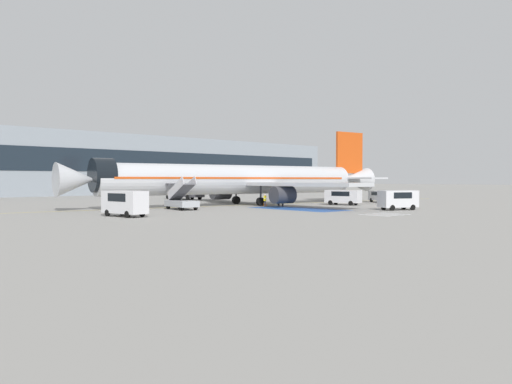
{
  "coord_description": "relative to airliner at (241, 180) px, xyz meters",
  "views": [
    {
      "loc": [
        -41.47,
        -51.01,
        3.49
      ],
      "look_at": [
        2.15,
        -3.26,
        1.85
      ],
      "focal_mm": 35.0,
      "sensor_mm": 36.0,
      "label": 1
    }
  ],
  "objects": [
    {
      "name": "apron_walkway_bar_1",
      "position": [
        -1.86,
        -23.34,
        -3.45
      ],
      "size": [
        0.44,
        3.6,
        0.01
      ],
      "primitive_type": "cube",
      "color": "silver",
      "rests_on": "ground_plane"
    },
    {
      "name": "terminal_building",
      "position": [
        8.87,
        58.24,
        3.52
      ],
      "size": [
        135.99,
        12.1,
        13.95
      ],
      "color": "#89939E",
      "rests_on": "ground_plane"
    },
    {
      "name": "service_van_1",
      "position": [
        20.61,
        -8.53,
        -2.38
      ],
      "size": [
        4.03,
        5.18,
        1.76
      ],
      "rotation": [
        0.0,
        0.0,
        5.79
      ],
      "color": "silver",
      "rests_on": "ground_plane"
    },
    {
      "name": "apron_stand_patch_blue",
      "position": [
        -0.66,
        -11.09,
        -3.45
      ],
      "size": [
        5.32,
        12.25,
        0.01
      ],
      "primitive_type": "cube",
      "color": "#2856A8",
      "rests_on": "ground_plane"
    },
    {
      "name": "apron_leadline_yellow",
      "position": [
        -0.66,
        0.09,
        -3.45
      ],
      "size": [
        81.11,
        11.8,
        0.01
      ],
      "primitive_type": "cube",
      "rotation": [
        0.0,
        0.0,
        1.43
      ],
      "color": "gold",
      "rests_on": "ground_plane"
    },
    {
      "name": "boarding_stairs_forward",
      "position": [
        -11.62,
        -2.88,
        -2.48
      ],
      "size": [
        2.86,
        5.45,
        3.86
      ],
      "rotation": [
        0.0,
        0.0,
        -0.14
      ],
      "color": "#ADB2BA",
      "rests_on": "ground_plane"
    },
    {
      "name": "traffic_cone_0",
      "position": [
        1.01,
        -3.57,
        -3.11
      ],
      "size": [
        0.61,
        0.61,
        0.68
      ],
      "color": "orange",
      "rests_on": "ground_plane"
    },
    {
      "name": "apron_walkway_bar_2",
      "position": [
        -0.66,
        -23.34,
        -3.45
      ],
      "size": [
        0.44,
        3.6,
        0.01
      ],
      "primitive_type": "cube",
      "color": "silver",
      "rests_on": "ground_plane"
    },
    {
      "name": "apron_walkway_bar_3",
      "position": [
        0.54,
        -23.34,
        -3.45
      ],
      "size": [
        0.44,
        3.6,
        0.01
      ],
      "primitive_type": "cube",
      "color": "silver",
      "rests_on": "ground_plane"
    },
    {
      "name": "ground_crew_0",
      "position": [
        2.68,
        -4.52,
        -2.5
      ],
      "size": [
        0.25,
        0.44,
        1.67
      ],
      "rotation": [
        0.0,
        0.0,
        4.77
      ],
      "color": "#2D2D33",
      "rests_on": "ground_plane"
    },
    {
      "name": "service_van_3",
      "position": [
        -21.72,
        -8.49,
        -2.02
      ],
      "size": [
        2.52,
        5.14,
        2.41
      ],
      "rotation": [
        0.0,
        0.0,
        0.15
      ],
      "color": "silver",
      "rests_on": "ground_plane"
    },
    {
      "name": "ground_crew_2",
      "position": [
        -0.89,
        -5.63,
        -2.52
      ],
      "size": [
        0.49,
        0.39,
        1.63
      ],
      "rotation": [
        0.0,
        0.0,
        3.58
      ],
      "color": "#2D2D33",
      "rests_on": "ground_plane"
    },
    {
      "name": "service_van_0",
      "position": [
        10.49,
        -9.11,
        -2.23
      ],
      "size": [
        3.19,
        5.07,
        2.03
      ],
      "rotation": [
        0.0,
        0.0,
        0.28
      ],
      "color": "silver",
      "rests_on": "ground_plane"
    },
    {
      "name": "ground_plane",
      "position": [
        -2.61,
        -0.21,
        -3.45
      ],
      "size": [
        600.0,
        600.0,
        0.0
      ],
      "primitive_type": "plane",
      "color": "gray"
    },
    {
      "name": "airliner",
      "position": [
        0.0,
        0.0,
        0.0
      ],
      "size": [
        48.11,
        36.62,
        10.94
      ],
      "rotation": [
        0.0,
        0.0,
        1.43
      ],
      "color": "silver",
      "rests_on": "ground_plane"
    },
    {
      "name": "fuel_tanker",
      "position": [
        5.44,
        21.81,
        -1.85
      ],
      "size": [
        3.17,
        9.92,
        3.21
      ],
      "rotation": [
        0.0,
        0.0,
        -0.07
      ],
      "color": "#38383D",
      "rests_on": "ground_plane"
    },
    {
      "name": "service_van_2",
      "position": [
        6.14,
        -20.27,
        -2.13
      ],
      "size": [
        4.73,
        3.41,
        2.22
      ],
      "rotation": [
        0.0,
        0.0,
        1.16
      ],
      "color": "silver",
      "rests_on": "ground_plane"
    },
    {
      "name": "apron_walkway_bar_0",
      "position": [
        -3.06,
        -23.34,
        -3.45
      ],
      "size": [
        0.44,
        3.6,
        0.01
      ],
      "primitive_type": "cube",
      "color": "silver",
      "rests_on": "ground_plane"
    },
    {
      "name": "ground_crew_1",
      "position": [
        2.06,
        -5.87,
        -2.39
      ],
      "size": [
        0.39,
        0.49,
        1.83
      ],
      "rotation": [
        0.0,
        0.0,
        4.28
      ],
      "color": "black",
      "rests_on": "ground_plane"
    }
  ]
}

